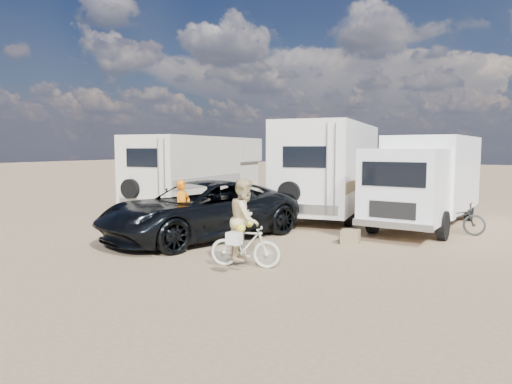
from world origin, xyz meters
The scene contains 12 objects.
ground centered at (0.00, 0.00, 0.00)m, with size 140.00×140.00×0.00m, color #9F815F.
rv_main centered at (0.39, 7.46, 1.74)m, with size 2.52×7.28×3.48m, color silver, non-canonical shape.
rv_left centered at (-5.10, 6.79, 1.52)m, with size 2.30×7.91×3.04m, color white, non-canonical shape.
box_truck centered at (3.95, 6.48, 1.49)m, with size 2.25×7.13×2.97m, color white, non-canonical shape.
dark_suv centered at (-1.54, 1.46, 0.82)m, with size 2.73×5.92×1.65m, color black.
bike_man centered at (-1.69, 0.82, 0.46)m, with size 0.62×1.76×0.93m, color red.
bike_woman centered at (1.09, -0.78, 0.47)m, with size 0.44×1.56×0.94m, color beige.
rider_man centered at (-1.69, 0.82, 0.76)m, with size 0.56×0.37×1.53m, color orange.
rider_woman centered at (1.09, -0.78, 0.88)m, with size 0.85×0.67×1.76m, color #D0BC82.
bike_parked centered at (4.84, 5.47, 0.49)m, with size 0.65×1.86×0.98m, color #292C2A.
cooler centered at (-1.62, 2.58, 0.24)m, with size 0.61×0.44×0.49m, color navy.
crate centered at (2.50, 2.64, 0.19)m, with size 0.47×0.47×0.38m, color olive.
Camera 1 is at (5.68, -9.38, 2.58)m, focal length 32.09 mm.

